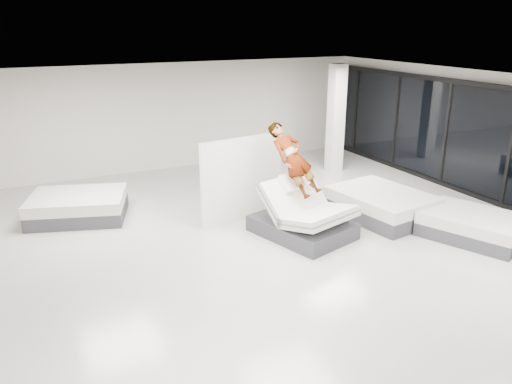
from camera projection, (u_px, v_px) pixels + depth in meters
room at (297, 176)px, 9.34m from camera, size 14.00×14.04×3.20m
hero_bed at (303, 218)px, 10.57m from camera, size 1.96×2.30×1.30m
person at (293, 174)px, 10.52m from camera, size 1.06×1.78×1.31m
remote at (312, 186)px, 10.48m from camera, size 0.09×0.15×0.08m
divider_panel at (243, 179)px, 11.25m from camera, size 2.12×0.43×1.93m
flat_bed_right_far at (381, 204)px, 11.62m from camera, size 1.95×2.42×0.61m
flat_bed_right_near at (472, 226)px, 10.51m from camera, size 2.08×2.34×0.53m
flat_bed_left_far at (78, 206)px, 11.54m from camera, size 2.47×2.14×0.58m
column at (336, 119)px, 14.83m from camera, size 0.40×0.40×3.20m
storefront_glazing at (511, 150)px, 11.84m from camera, size 0.12×13.40×2.92m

